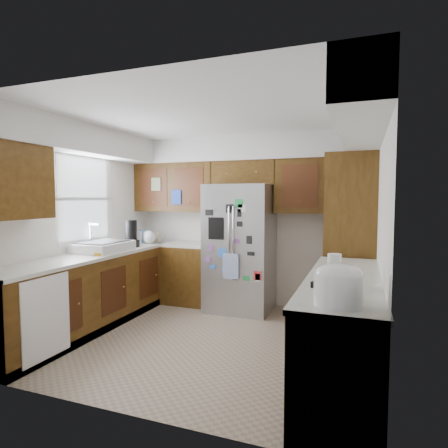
% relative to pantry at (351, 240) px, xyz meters
% --- Properties ---
extents(floor, '(3.60, 3.60, 0.00)m').
position_rel_pantry_xyz_m(floor, '(-1.50, -1.15, -1.07)').
color(floor, tan).
rests_on(floor, ground).
extents(room_shell, '(3.64, 3.24, 2.52)m').
position_rel_pantry_xyz_m(room_shell, '(-1.61, -0.79, 0.75)').
color(room_shell, white).
rests_on(room_shell, ground).
extents(left_counter_run, '(1.36, 3.20, 0.92)m').
position_rel_pantry_xyz_m(left_counter_run, '(-2.86, -1.12, -0.65)').
color(left_counter_run, '#3C250B').
rests_on(left_counter_run, ground).
extents(right_counter_run, '(0.63, 2.25, 0.92)m').
position_rel_pantry_xyz_m(right_counter_run, '(0.00, -1.62, -0.65)').
color(right_counter_run, '#3C250B').
rests_on(right_counter_run, ground).
extents(pantry, '(0.60, 0.90, 2.15)m').
position_rel_pantry_xyz_m(pantry, '(0.00, 0.00, 0.00)').
color(pantry, '#3C250B').
rests_on(pantry, ground).
extents(fridge, '(0.90, 0.79, 1.80)m').
position_rel_pantry_xyz_m(fridge, '(-1.50, 0.05, -0.17)').
color(fridge, '#95959A').
rests_on(fridge, ground).
extents(bridge_cabinet, '(0.96, 0.34, 0.35)m').
position_rel_pantry_xyz_m(bridge_cabinet, '(-1.50, 0.28, 0.90)').
color(bridge_cabinet, '#3C250B').
rests_on(bridge_cabinet, fridge).
extents(fridge_top_items, '(0.66, 0.31, 0.25)m').
position_rel_pantry_xyz_m(fridge_top_items, '(-1.50, 0.30, 1.20)').
color(fridge_top_items, '#1824A6').
rests_on(fridge_top_items, bridge_cabinet).
extents(sink_assembly, '(0.52, 0.70, 0.37)m').
position_rel_pantry_xyz_m(sink_assembly, '(-3.00, -1.05, -0.09)').
color(sink_assembly, white).
rests_on(sink_assembly, left_counter_run).
extents(left_counter_clutter, '(0.37, 0.83, 0.38)m').
position_rel_pantry_xyz_m(left_counter_clutter, '(-2.94, -0.30, -0.02)').
color(left_counter_clutter, black).
rests_on(left_counter_clutter, left_counter_run).
extents(rice_cooker, '(0.32, 0.31, 0.28)m').
position_rel_pantry_xyz_m(rice_cooker, '(-0.00, -2.53, -0.01)').
color(rice_cooker, white).
rests_on(rice_cooker, right_counter_run).
extents(paper_towel, '(0.11, 0.11, 0.25)m').
position_rel_pantry_xyz_m(paper_towel, '(-0.07, -1.92, -0.03)').
color(paper_towel, white).
rests_on(paper_towel, right_counter_run).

